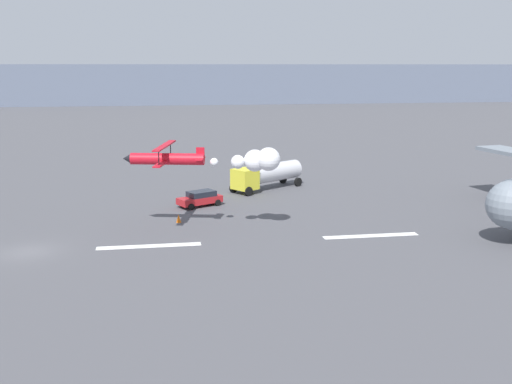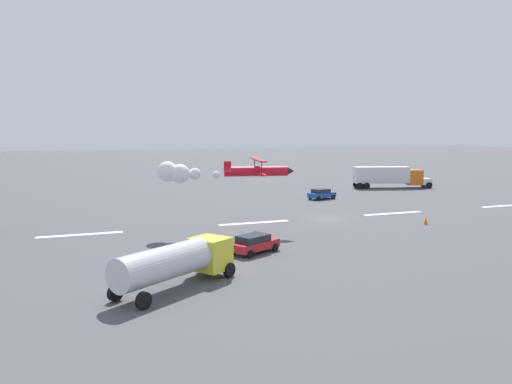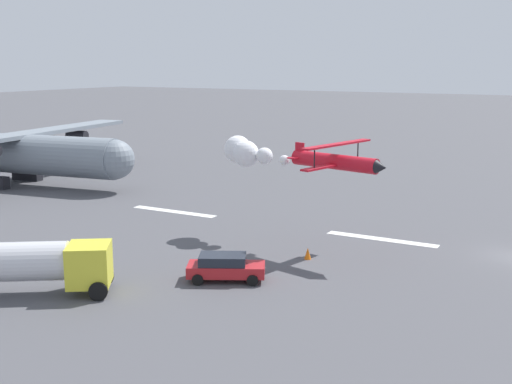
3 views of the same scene
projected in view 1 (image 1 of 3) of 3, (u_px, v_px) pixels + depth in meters
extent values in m
plane|color=#4C4C51|center=(28.00, 252.00, 45.26)|extent=(440.00, 440.00, 0.00)
cube|color=white|center=(149.00, 246.00, 46.68)|extent=(8.00, 0.90, 0.01)
cube|color=white|center=(371.00, 236.00, 49.52)|extent=(8.00, 0.90, 0.01)
cube|color=slate|center=(128.00, 85.00, 215.72)|extent=(396.00, 16.00, 14.17)
sphere|color=gray|center=(511.00, 205.00, 46.53)|extent=(3.77, 3.77, 3.77)
cylinder|color=red|center=(167.00, 159.00, 50.48)|extent=(6.25, 2.32, 0.97)
cube|color=red|center=(165.00, 161.00, 50.52)|extent=(2.08, 6.72, 0.12)
cube|color=red|center=(165.00, 146.00, 50.26)|extent=(2.08, 6.72, 0.12)
cylinder|color=black|center=(159.00, 157.00, 48.08)|extent=(0.08, 0.08, 1.27)
cylinder|color=black|center=(171.00, 149.00, 52.70)|extent=(0.08, 0.08, 1.27)
cube|color=red|center=(200.00, 154.00, 50.22)|extent=(0.70, 0.25, 1.10)
cube|color=red|center=(200.00, 159.00, 50.31)|extent=(1.03, 2.08, 0.08)
cone|color=black|center=(127.00, 159.00, 50.68)|extent=(0.87, 0.96, 0.83)
sphere|color=white|center=(214.00, 162.00, 50.55)|extent=(0.70, 0.70, 0.70)
sphere|color=white|center=(238.00, 162.00, 50.13)|extent=(1.15, 1.15, 1.15)
sphere|color=white|center=(255.00, 161.00, 50.42)|extent=(1.85, 1.85, 1.85)
sphere|color=white|center=(269.00, 159.00, 49.93)|extent=(1.95, 1.95, 1.95)
cube|color=yellow|center=(245.00, 179.00, 65.60)|extent=(3.17, 3.22, 2.20)
cylinder|color=silver|center=(275.00, 172.00, 68.61)|extent=(6.91, 5.61, 2.10)
cylinder|color=black|center=(248.00, 191.00, 64.57)|extent=(1.01, 0.82, 1.00)
cylinder|color=black|center=(298.00, 182.00, 69.81)|extent=(1.01, 0.82, 1.00)
cylinder|color=black|center=(234.00, 188.00, 66.28)|extent=(1.01, 0.82, 1.00)
cylinder|color=black|center=(283.00, 179.00, 71.52)|extent=(1.01, 0.82, 1.00)
cube|color=#B21E23|center=(200.00, 200.00, 59.81)|extent=(4.72, 3.61, 0.65)
cube|color=#1E232D|center=(201.00, 194.00, 59.80)|extent=(3.10, 2.68, 0.55)
cylinder|color=black|center=(191.00, 207.00, 58.27)|extent=(0.67, 0.49, 0.64)
cylinder|color=black|center=(218.00, 203.00, 60.06)|extent=(0.67, 0.49, 0.64)
cylinder|color=black|center=(182.00, 204.00, 59.68)|extent=(0.67, 0.49, 0.64)
cylinder|color=black|center=(208.00, 199.00, 61.48)|extent=(0.67, 0.49, 0.64)
cone|color=orange|center=(179.00, 218.00, 53.67)|extent=(0.44, 0.44, 0.75)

